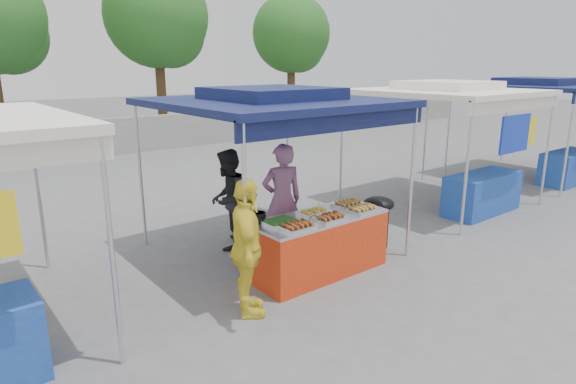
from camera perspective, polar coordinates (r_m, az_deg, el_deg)
ground_plane at (r=7.11m, az=3.06°, el=-9.19°), size 80.00×80.00×0.00m
back_wall at (r=16.57m, az=-23.23°, el=5.73°), size 40.00×0.25×1.20m
main_canopy at (r=7.26m, az=-1.86°, el=10.72°), size 3.20×3.20×2.57m
neighbor_stall_right at (r=10.44m, az=19.91°, el=6.88°), size 3.20×3.20×2.57m
neighbor_stall_far at (r=13.99m, az=28.68°, el=7.78°), size 3.20×3.20×2.57m
tree_2 at (r=19.60m, az=-14.95°, el=19.04°), size 3.81×3.80×6.53m
tree_3 at (r=22.85m, az=0.60°, el=17.89°), size 3.53×3.48×5.98m
vendor_table at (r=6.87m, az=3.67°, el=-6.22°), size 2.00×0.80×0.85m
food_tray_fl at (r=6.18m, az=1.19°, el=-4.11°), size 0.42×0.30×0.07m
food_tray_fm at (r=6.55m, az=4.96°, el=-3.08°), size 0.42×0.30×0.07m
food_tray_fr at (r=6.98m, az=8.81°, el=-2.05°), size 0.42×0.30×0.07m
food_tray_bl at (r=6.37m, az=-0.96°, el=-3.54°), size 0.42×0.30×0.07m
food_tray_bm at (r=6.79m, az=3.10°, el=-2.38°), size 0.42×0.30×0.07m
food_tray_br at (r=7.22m, az=7.06°, el=-1.42°), size 0.42×0.30×0.07m
cooking_pot at (r=6.46m, az=-3.62°, el=-3.01°), size 0.23×0.23×0.13m
skewer_cup at (r=6.49m, az=3.63°, el=-3.03°), size 0.08×0.08×0.11m
wok_burner at (r=7.96m, az=10.63°, el=-2.93°), size 0.50×0.50×0.84m
crate_left at (r=7.12m, az=-2.70°, el=-7.68°), size 0.55×0.39×0.33m
crate_right at (r=7.52m, az=1.11°, el=-6.40°), size 0.56×0.39×0.33m
crate_stacked at (r=7.41m, az=1.12°, el=-4.08°), size 0.52×0.36×0.31m
vendor_woman at (r=7.38m, az=-0.72°, el=-0.98°), size 0.74×0.59×1.76m
helper_man at (r=7.74m, az=-7.11°, el=-0.88°), size 0.99×0.98×1.62m
customer_person at (r=5.62m, az=-4.90°, el=-6.72°), size 0.83×1.05×1.67m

